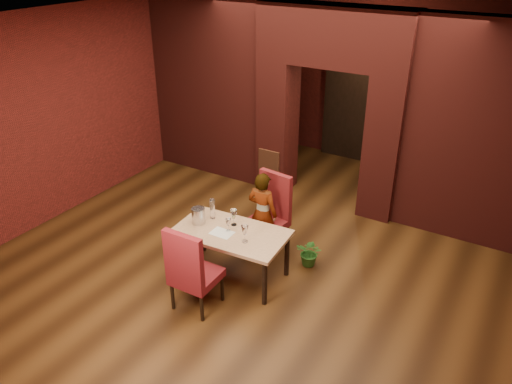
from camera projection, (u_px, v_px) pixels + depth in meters
floor at (267, 254)px, 7.20m from camera, size 8.00×8.00×0.00m
ceiling at (270, 23)px, 5.73m from camera, size 7.00×8.00×0.04m
wall_back at (372, 82)px, 9.50m from camera, size 7.00×0.04×3.20m
wall_left at (81, 108)px, 8.06m from camera, size 0.04×8.00×3.20m
pillar_left at (278, 126)px, 8.62m from camera, size 0.55×0.55×2.30m
pillar_right at (385, 148)px, 7.75m from camera, size 0.55×0.55×2.30m
lintel at (335, 36)px, 7.45m from camera, size 2.45×0.55×0.90m
wing_wall_left at (210, 89)px, 9.06m from camera, size 2.28×0.35×3.20m
wing_wall_right at (488, 138)px, 6.90m from camera, size 2.28×0.35×3.20m
vent_panel at (269, 164)px, 8.68m from camera, size 0.40×0.03×0.50m
rear_door at (349, 107)px, 9.89m from camera, size 0.90×0.08×2.10m
rear_door_frame at (348, 108)px, 9.86m from camera, size 1.02×0.04×2.22m
dining_table at (231, 254)px, 6.60m from camera, size 1.51×0.92×0.68m
chair_far at (266, 215)px, 7.05m from camera, size 0.58×0.58×1.15m
chair_near at (196, 267)px, 5.96m from camera, size 0.53×0.53×1.14m
person_seated at (262, 213)px, 7.00m from camera, size 0.45×0.30×1.24m
wine_glass_a at (234, 217)px, 6.54m from camera, size 0.09×0.09×0.23m
wine_glass_b at (228, 225)px, 6.42m from camera, size 0.07×0.07×0.18m
wine_glass_c at (245, 234)px, 6.18m from camera, size 0.09×0.09×0.23m
tasting_sheet at (222, 233)px, 6.41m from camera, size 0.29×0.22×0.00m
wine_bucket at (198, 216)px, 6.59m from camera, size 0.18×0.18×0.22m
water_bottle at (212, 208)px, 6.69m from camera, size 0.07×0.07×0.30m
potted_plant at (310, 253)px, 6.87m from camera, size 0.38×0.33×0.40m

